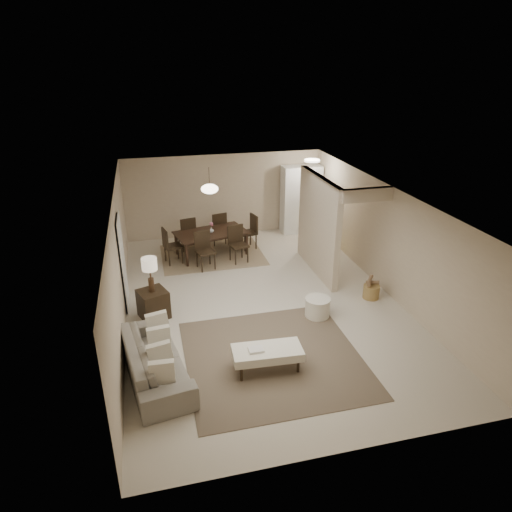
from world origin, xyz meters
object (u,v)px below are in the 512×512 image
object	(u,v)px
sofa	(155,360)
round_pouf	(317,307)
ottoman_bench	(267,353)
dining_table	(212,244)
pantry_cabinet	(301,199)
side_table	(153,304)
wicker_basket	(371,292)

from	to	relation	value
sofa	round_pouf	distance (m)	3.67
ottoman_bench	dining_table	distance (m)	5.32
pantry_cabinet	round_pouf	distance (m)	5.31
sofa	side_table	distance (m)	2.04
ottoman_bench	side_table	world-z (taller)	side_table
pantry_cabinet	ottoman_bench	world-z (taller)	pantry_cabinet
sofa	side_table	xyz separation A→B (m)	(0.05, 2.04, -0.03)
pantry_cabinet	round_pouf	bearing A→B (deg)	-104.81
sofa	dining_table	size ratio (longest dim) A/B	1.19
side_table	wicker_basket	xyz separation A→B (m)	(4.91, -0.36, -0.15)
sofa	ottoman_bench	world-z (taller)	sofa
side_table	dining_table	bearing A→B (deg)	59.90
pantry_cabinet	wicker_basket	size ratio (longest dim) A/B	5.59
side_table	dining_table	distance (m)	3.44
pantry_cabinet	wicker_basket	world-z (taller)	pantry_cabinet
ottoman_bench	round_pouf	bearing A→B (deg)	48.12
wicker_basket	ottoman_bench	bearing A→B (deg)	-146.92
sofa	wicker_basket	world-z (taller)	sofa
pantry_cabinet	side_table	distance (m)	6.41
ottoman_bench	wicker_basket	xyz separation A→B (m)	(3.03, 1.97, -0.19)
side_table	pantry_cabinet	bearing A→B (deg)	41.77
ottoman_bench	side_table	bearing A→B (deg)	132.27
sofa	wicker_basket	size ratio (longest dim) A/B	6.18
pantry_cabinet	round_pouf	xyz separation A→B (m)	(-1.34, -5.07, -0.84)
ottoman_bench	round_pouf	xyz separation A→B (m)	(1.53, 1.51, -0.14)
side_table	wicker_basket	world-z (taller)	side_table
sofa	wicker_basket	bearing A→B (deg)	-80.59
pantry_cabinet	side_table	xyz separation A→B (m)	(-4.75, -4.24, -0.74)
dining_table	side_table	bearing A→B (deg)	-133.37
round_pouf	pantry_cabinet	bearing A→B (deg)	75.19
ottoman_bench	pantry_cabinet	bearing A→B (deg)	69.90
pantry_cabinet	dining_table	world-z (taller)	pantry_cabinet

